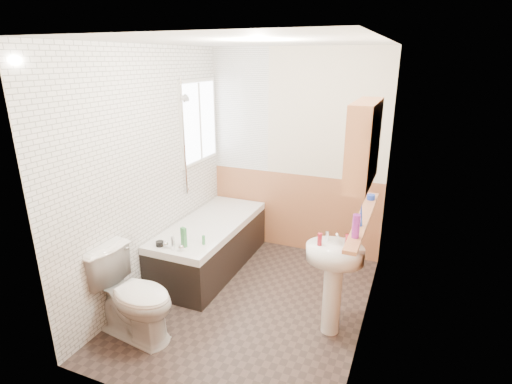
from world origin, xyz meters
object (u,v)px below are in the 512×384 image
toilet (133,296)px  sink (334,272)px  medicine_cabinet (363,143)px  bathtub (211,244)px  pine_shelf (363,219)px

toilet → sink: (1.60, 0.71, 0.21)m
medicine_cabinet → bathtub: bearing=156.7°
pine_shelf → medicine_cabinet: medicine_cabinet is taller
toilet → pine_shelf: bearing=-58.4°
toilet → pine_shelf: pine_shelf is taller
bathtub → toilet: toilet is taller
bathtub → medicine_cabinet: medicine_cabinet is taller
sink → bathtub: bearing=164.5°
toilet → medicine_cabinet: bearing=-63.5°
sink → medicine_cabinet: size_ratio=1.42×
bathtub → medicine_cabinet: bearing=-23.3°
pine_shelf → toilet: bearing=-156.3°
bathtub → sink: bearing=-22.0°
sink → medicine_cabinet: 1.19m
medicine_cabinet → sink: bearing=146.2°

